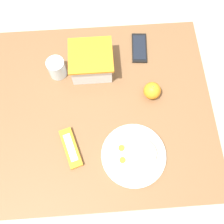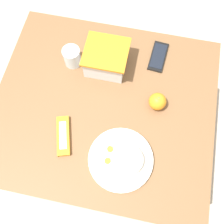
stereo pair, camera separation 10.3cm
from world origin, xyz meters
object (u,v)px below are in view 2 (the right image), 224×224
at_px(drinking_glass, 72,57).
at_px(rice_plate, 122,159).
at_px(orange_fruit, 157,101).
at_px(cell_phone, 158,57).
at_px(food_container, 106,59).
at_px(candy_bar, 63,136).

bearing_deg(drinking_glass, rice_plate, -52.67).
distance_m(orange_fruit, cell_phone, 0.23).
distance_m(food_container, cell_phone, 0.24).
relative_size(candy_bar, cell_phone, 1.06).
height_order(candy_bar, drinking_glass, drinking_glass).
height_order(rice_plate, drinking_glass, drinking_glass).
height_order(rice_plate, candy_bar, rice_plate).
bearing_deg(drinking_glass, cell_phone, 15.54).
bearing_deg(cell_phone, rice_plate, -98.24).
bearing_deg(rice_plate, orange_fruit, 69.52).
xyz_separation_m(candy_bar, drinking_glass, (-0.05, 0.34, 0.03)).
bearing_deg(drinking_glass, food_container, 5.86).
relative_size(rice_plate, candy_bar, 1.48).
relative_size(food_container, candy_bar, 1.09).
xyz_separation_m(food_container, drinking_glass, (-0.15, -0.01, -0.00)).
xyz_separation_m(rice_plate, drinking_glass, (-0.29, 0.38, 0.02)).
height_order(orange_fruit, rice_plate, orange_fruit).
relative_size(food_container, rice_plate, 0.73).
relative_size(orange_fruit, rice_plate, 0.29).
height_order(orange_fruit, candy_bar, orange_fruit).
bearing_deg(candy_bar, orange_fruit, 31.67).
xyz_separation_m(orange_fruit, rice_plate, (-0.09, -0.25, -0.02)).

